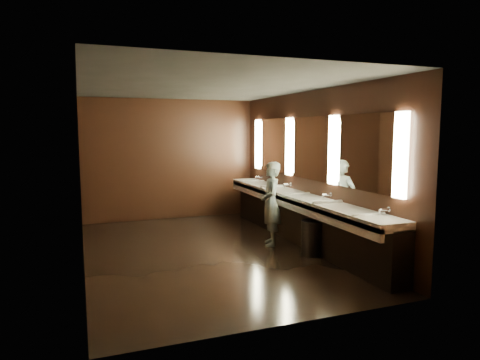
{
  "coord_description": "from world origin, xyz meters",
  "views": [
    {
      "loc": [
        -2.01,
        -6.92,
        2.08
      ],
      "look_at": [
        0.61,
        0.0,
        1.22
      ],
      "focal_mm": 32.0,
      "sensor_mm": 36.0,
      "label": 1
    }
  ],
  "objects": [
    {
      "name": "floor",
      "position": [
        0.0,
        0.0,
        0.0
      ],
      "size": [
        6.0,
        6.0,
        0.0
      ],
      "primitive_type": "plane",
      "color": "black",
      "rests_on": "ground"
    },
    {
      "name": "ceiling",
      "position": [
        0.0,
        0.0,
        2.8
      ],
      "size": [
        4.0,
        6.0,
        0.02
      ],
      "primitive_type": "cube",
      "color": "#2D2D2B",
      "rests_on": "wall_back"
    },
    {
      "name": "wall_back",
      "position": [
        0.0,
        3.0,
        1.4
      ],
      "size": [
        4.0,
        0.02,
        2.8
      ],
      "primitive_type": "cube",
      "color": "black",
      "rests_on": "floor"
    },
    {
      "name": "wall_front",
      "position": [
        0.0,
        -3.0,
        1.4
      ],
      "size": [
        4.0,
        0.02,
        2.8
      ],
      "primitive_type": "cube",
      "color": "black",
      "rests_on": "floor"
    },
    {
      "name": "wall_left",
      "position": [
        -2.0,
        0.0,
        1.4
      ],
      "size": [
        0.02,
        6.0,
        2.8
      ],
      "primitive_type": "cube",
      "color": "black",
      "rests_on": "floor"
    },
    {
      "name": "wall_right",
      "position": [
        2.0,
        0.0,
        1.4
      ],
      "size": [
        0.02,
        6.0,
        2.8
      ],
      "primitive_type": "cube",
      "color": "black",
      "rests_on": "floor"
    },
    {
      "name": "sink_counter",
      "position": [
        1.79,
        0.0,
        0.5
      ],
      "size": [
        0.55,
        5.4,
        1.01
      ],
      "color": "black",
      "rests_on": "floor"
    },
    {
      "name": "mirror_band",
      "position": [
        1.98,
        -0.0,
        1.75
      ],
      "size": [
        0.06,
        5.03,
        1.15
      ],
      "color": "#FFF7C3",
      "rests_on": "wall_right"
    },
    {
      "name": "person",
      "position": [
        1.21,
        0.01,
        0.76
      ],
      "size": [
        0.52,
        0.64,
        1.52
      ],
      "primitive_type": "imported",
      "rotation": [
        0.0,
        0.0,
        -1.89
      ],
      "color": "#96CBDF",
      "rests_on": "floor"
    },
    {
      "name": "trash_bin",
      "position": [
        1.58,
        -0.84,
        0.29
      ],
      "size": [
        0.44,
        0.44,
        0.59
      ],
      "primitive_type": "cylinder",
      "rotation": [
        0.0,
        0.0,
        0.18
      ],
      "color": "black",
      "rests_on": "floor"
    }
  ]
}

